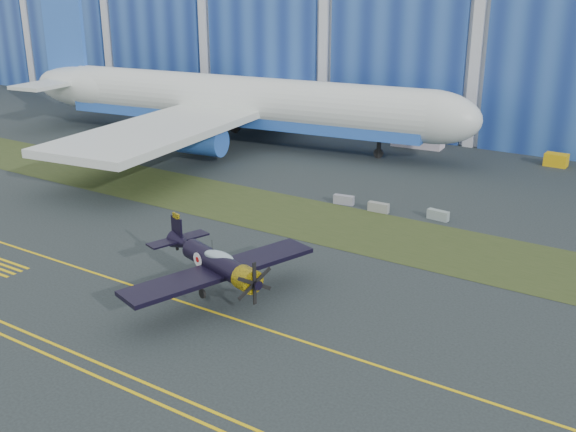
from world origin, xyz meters
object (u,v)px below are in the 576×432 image
Objects in this scene: jetliner at (236,47)px; warbird at (215,262)px; tug at (556,160)px; shipping_container at (418,136)px.

warbird is at bearing -62.12° from jetliner.
jetliner reaches higher than tug.
tug is at bearing 7.72° from jetliner.
shipping_container is (-5.73, 48.91, -1.40)m from warbird.
warbird reaches higher than tug.
shipping_container reaches higher than tug.
shipping_container is 17.33m from tug.
warbird is 49.26m from shipping_container.
tug is at bearing 94.20° from warbird.
jetliner is 41.75m from tug.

